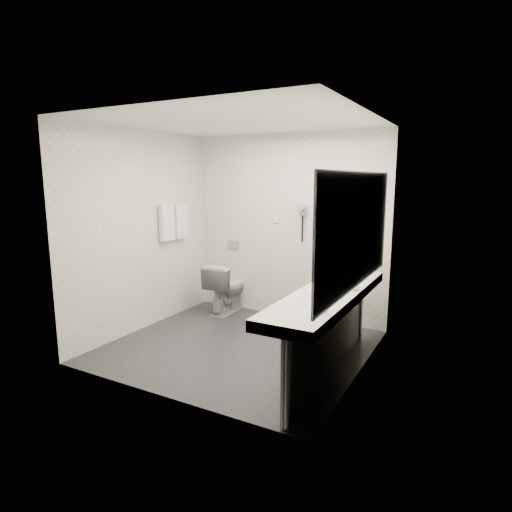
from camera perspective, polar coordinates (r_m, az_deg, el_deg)
The scene contains 30 objects.
floor at distance 5.03m, azimuth -2.37°, elevation -11.97°, with size 2.80×2.80×0.00m, color #242429.
ceiling at distance 4.69m, azimuth -2.61°, elevation 17.57°, with size 2.80×2.80×0.00m, color white.
wall_back at distance 5.84m, azimuth 4.12°, elevation 3.85°, with size 2.80×2.80×0.00m, color silver.
wall_front at distance 3.66m, azimuth -13.02°, elevation -0.32°, with size 2.80×2.80×0.00m, color silver.
wall_left at distance 5.55m, azimuth -14.99°, elevation 3.17°, with size 2.60×2.60×0.00m, color silver.
wall_right at distance 4.16m, azimuth 14.27°, elevation 0.89°, with size 2.60×2.60×0.00m, color silver.
vanity_counter at distance 4.15m, azimuth 9.60°, elevation -5.34°, with size 0.55×2.20×0.10m, color white.
vanity_panel at distance 4.27m, azimuth 9.75°, elevation -10.87°, with size 0.03×2.15×0.75m, color gray.
vanity_post_near at distance 3.38m, azimuth 4.24°, elevation -16.76°, with size 0.06×0.06×0.75m, color silver.
vanity_post_far at distance 5.21m, azimuth 13.82°, elevation -7.10°, with size 0.06×0.06×0.75m, color silver.
mirror at distance 3.95m, azimuth 13.46°, elevation 3.36°, with size 0.02×2.20×1.05m, color #B2BCC6.
basin_near at distance 3.55m, azimuth 6.15°, elevation -7.35°, with size 0.40×0.31×0.05m, color white.
basin_far at distance 4.74m, azimuth 12.19°, elevation -3.00°, with size 0.40×0.31×0.05m, color white.
faucet_near at distance 3.46m, azimuth 9.18°, elevation -6.35°, with size 0.04×0.04×0.15m, color silver.
faucet_far at distance 4.67m, azimuth 14.53°, elevation -2.17°, with size 0.04×0.04×0.15m, color silver.
soap_bottle_a at distance 4.10m, azimuth 10.72°, elevation -3.98°, with size 0.05×0.05×0.12m, color silver.
soap_bottle_c at distance 4.04m, azimuth 11.48°, elevation -4.09°, with size 0.05×0.05×0.14m, color silver.
glass_left at distance 4.22m, azimuth 13.19°, elevation -3.68°, with size 0.06×0.06×0.12m, color silver.
toilet at distance 6.15m, azimuth -4.02°, elevation -4.24°, with size 0.41×0.72×0.73m, color white.
flush_plate at distance 6.27m, azimuth -3.06°, elevation 1.54°, with size 0.18×0.02×0.12m, color #B2B5BA.
pedal_bin at distance 5.50m, azimuth 4.10°, elevation -8.40°, with size 0.20×0.20×0.29m, color #B2B5BA.
bin_lid at distance 5.46m, azimuth 4.12°, elevation -6.90°, with size 0.20×0.20×0.01m, color #B2B5BA.
towel_rail at distance 5.90m, azimuth -11.08°, elevation 6.67°, with size 0.02×0.02×0.62m, color silver.
towel_near at distance 5.80m, azimuth -11.81°, elevation 4.40°, with size 0.07×0.24×0.48m, color white.
towel_far at distance 6.02m, azimuth -10.08°, elevation 4.67°, with size 0.07×0.24×0.48m, color white.
dryer_cradle at distance 5.69m, azimuth 6.33°, elevation 6.17°, with size 0.10×0.04×0.14m, color #949499.
dryer_barrel at distance 5.63m, azimuth 6.06°, elevation 6.43°, with size 0.08×0.08×0.14m, color #949499.
dryer_cord at distance 5.70m, azimuth 6.22°, elevation 3.65°, with size 0.02×0.02×0.35m, color black.
switch_plate_a at distance 5.89m, azimuth 2.75°, elevation 4.89°, with size 0.09×0.02×0.09m, color white.
switch_plate_b at distance 5.62m, azimuth 9.21°, elevation 4.50°, with size 0.09×0.02×0.09m, color white.
Camera 1 is at (2.40, -3.98, 1.91)m, focal length 29.92 mm.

